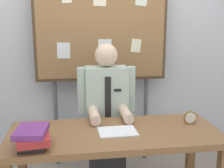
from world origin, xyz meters
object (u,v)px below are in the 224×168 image
desk (115,143)px  person (107,120)px  bulletin_board (101,26)px  desk_clock (190,118)px  open_notebook (117,132)px  book_stack (33,137)px

desk → person: (0.00, 0.52, 0.01)m
bulletin_board → desk: bearing=-90.0°
desk_clock → desk: bearing=-173.1°
desk → open_notebook: (0.02, -0.02, 0.10)m
person → desk_clock: person is taller
desk → person: size_ratio=1.20×
book_stack → open_notebook: size_ratio=1.07×
bulletin_board → book_stack: size_ratio=6.84×
desk → person: bearing=90.0°
open_notebook → book_stack: bearing=-164.6°
desk_clock → person: bearing=146.2°
bulletin_board → open_notebook: bearing=-89.0°
bulletin_board → desk_clock: bulletin_board is taller
desk → desk_clock: (0.66, 0.08, 0.15)m
book_stack → bulletin_board: bearing=61.3°
bulletin_board → book_stack: (-0.61, -1.11, -0.73)m
person → open_notebook: person is taller
bulletin_board → desk_clock: bearing=-51.9°
book_stack → desk_clock: (1.26, 0.27, -0.02)m
desk → book_stack: size_ratio=5.27×
desk → bulletin_board: size_ratio=0.77×
bulletin_board → open_notebook: (0.02, -0.94, -0.80)m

